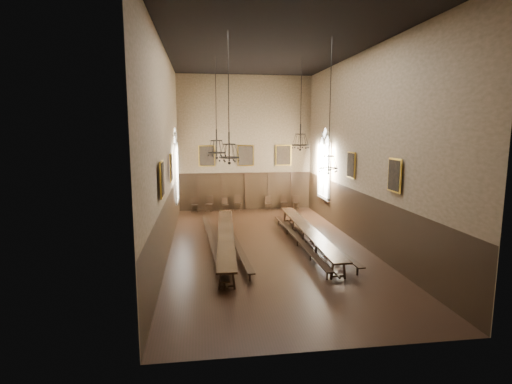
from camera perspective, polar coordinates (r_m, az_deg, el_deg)
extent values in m
cube|color=black|center=(18.92, 1.58, -7.83)|extent=(9.00, 18.00, 0.02)
cube|color=black|center=(18.46, 1.71, 20.07)|extent=(9.00, 18.00, 0.02)
cube|color=#8A6F55|center=(27.06, -1.53, 6.93)|extent=(9.00, 0.02, 9.00)
cube|color=#8A6F55|center=(9.39, 10.77, 3.00)|extent=(9.00, 0.02, 9.00)
cube|color=#8A6F55|center=(17.95, -12.78, 5.70)|extent=(0.02, 18.00, 9.00)
cube|color=#8A6F55|center=(19.40, 14.97, 5.84)|extent=(0.02, 18.00, 9.00)
cube|color=black|center=(18.26, -4.35, -5.96)|extent=(1.28, 10.21, 0.07)
cube|color=black|center=(19.25, 7.41, -5.25)|extent=(0.88, 10.12, 0.07)
cube|color=black|center=(18.50, -6.28, -6.80)|extent=(0.89, 10.50, 0.05)
cube|color=black|center=(18.76, -3.13, -6.68)|extent=(0.72, 9.41, 0.05)
cube|color=black|center=(18.98, 5.95, -6.53)|extent=(0.40, 9.39, 0.05)
cube|color=black|center=(19.59, 8.63, -6.07)|extent=(0.93, 9.60, 0.05)
cube|color=black|center=(26.89, -8.78, -1.83)|extent=(0.46, 0.46, 0.05)
cube|color=black|center=(27.03, -8.78, -1.21)|extent=(0.44, 0.06, 0.52)
cube|color=black|center=(26.90, -6.74, -1.75)|extent=(0.58, 0.58, 0.05)
cube|color=black|center=(27.04, -6.75, -1.11)|extent=(0.44, 0.19, 0.54)
cube|color=black|center=(26.98, -4.40, -1.83)|extent=(0.48, 0.48, 0.05)
cube|color=black|center=(27.10, -4.42, -1.28)|extent=(0.39, 0.14, 0.47)
cube|color=black|center=(26.97, -2.62, -1.66)|extent=(0.49, 0.49, 0.05)
cube|color=black|center=(27.11, -2.66, -1.02)|extent=(0.46, 0.08, 0.54)
cube|color=black|center=(27.30, 1.81, -1.63)|extent=(0.49, 0.49, 0.05)
cube|color=black|center=(27.43, 1.75, -1.06)|extent=(0.41, 0.12, 0.49)
cube|color=black|center=(27.49, 4.02, -1.54)|extent=(0.50, 0.50, 0.05)
cube|color=black|center=(27.62, 3.95, -0.95)|extent=(0.43, 0.12, 0.51)
cube|color=black|center=(27.59, 5.73, -1.56)|extent=(0.46, 0.46, 0.05)
cube|color=black|center=(27.71, 5.66, -0.99)|extent=(0.41, 0.09, 0.49)
cylinder|color=black|center=(20.46, -5.76, 13.87)|extent=(0.03, 0.03, 3.56)
torus|color=black|center=(20.41, -5.63, 5.60)|extent=(0.95, 0.95, 0.06)
torus|color=black|center=(20.39, -5.66, 7.32)|extent=(0.60, 0.60, 0.04)
cylinder|color=black|center=(20.39, -5.66, 7.01)|extent=(0.07, 0.07, 1.34)
cylinder|color=black|center=(20.80, 6.47, 14.17)|extent=(0.03, 0.03, 3.28)
torus|color=black|center=(20.72, 6.34, 6.67)|extent=(0.87, 0.87, 0.05)
torus|color=black|center=(20.71, 6.37, 8.23)|extent=(0.55, 0.55, 0.04)
cylinder|color=black|center=(20.71, 6.36, 7.95)|extent=(0.06, 0.06, 1.23)
cylinder|color=black|center=(15.27, -3.96, 15.42)|extent=(0.03, 0.03, 3.65)
torus|color=black|center=(15.21, -3.85, 4.93)|extent=(0.78, 0.78, 0.05)
torus|color=black|center=(15.18, -3.87, 6.83)|extent=(0.50, 0.50, 0.04)
cylinder|color=black|center=(15.18, -3.87, 6.48)|extent=(0.06, 0.06, 1.10)
cylinder|color=black|center=(16.42, 10.59, 13.92)|extent=(0.03, 0.03, 4.17)
torus|color=black|center=(16.43, 10.29, 3.36)|extent=(0.76, 0.76, 0.04)
torus|color=black|center=(16.39, 10.34, 5.07)|extent=(0.48, 0.48, 0.04)
cylinder|color=black|center=(16.40, 10.33, 4.76)|extent=(0.05, 0.05, 1.07)
cube|color=gold|center=(26.80, -7.05, 5.13)|extent=(1.10, 0.12, 1.40)
cube|color=black|center=(26.80, -7.05, 5.13)|extent=(0.98, 0.02, 1.28)
cube|color=gold|center=(26.97, -1.50, 5.22)|extent=(1.10, 0.12, 1.40)
cube|color=black|center=(26.97, -1.50, 5.22)|extent=(0.98, 0.02, 1.28)
cube|color=gold|center=(27.38, 3.94, 5.26)|extent=(1.10, 0.12, 1.40)
cube|color=black|center=(27.38, 3.94, 5.26)|extent=(0.98, 0.02, 1.28)
cube|color=gold|center=(18.99, -12.05, 3.47)|extent=(0.12, 1.00, 1.30)
cube|color=black|center=(18.99, -12.05, 3.47)|extent=(0.02, 0.88, 1.18)
cube|color=gold|center=(14.53, -13.30, 1.80)|extent=(0.12, 1.00, 1.30)
cube|color=black|center=(14.53, -13.30, 1.80)|extent=(0.02, 0.88, 1.18)
cube|color=gold|center=(20.33, 13.45, 3.77)|extent=(0.12, 1.00, 1.30)
cube|color=black|center=(20.33, 13.45, 3.77)|extent=(0.02, 0.88, 1.18)
cube|color=gold|center=(16.24, 19.20, 2.27)|extent=(0.12, 1.00, 1.30)
cube|color=black|center=(16.24, 19.20, 2.27)|extent=(0.02, 0.88, 1.18)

